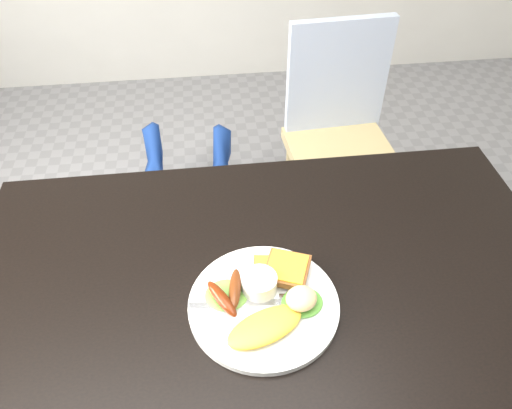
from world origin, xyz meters
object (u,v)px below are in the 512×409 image
Objects in this scene: person at (143,136)px; plate at (264,305)px; dining_table at (273,298)px; dining_chair at (342,155)px.

person is 5.82× the size of plate.
person reaches higher than plate.
dining_table is 0.91m from dining_chair.
person reaches higher than dining_chair.
plate is (0.24, -0.48, -0.07)m from person.
plate reaches higher than dining_table.
person is at bearing 116.09° from plate.
plate is (-0.39, -0.81, 0.31)m from dining_chair.
dining_chair is (0.36, 0.78, -0.28)m from dining_table.
dining_chair is 0.80m from person.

